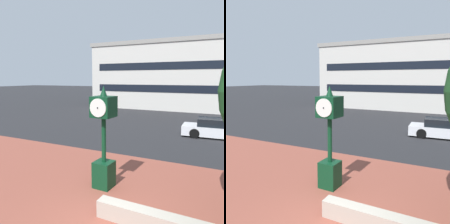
{
  "view_description": "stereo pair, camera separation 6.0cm",
  "coord_description": "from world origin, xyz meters",
  "views": [
    {
      "loc": [
        2.53,
        -4.99,
        3.94
      ],
      "look_at": [
        -1.01,
        2.2,
        2.78
      ],
      "focal_mm": 37.35,
      "sensor_mm": 36.0,
      "label": 1
    },
    {
      "loc": [
        2.58,
        -4.96,
        3.94
      ],
      "look_at": [
        -1.01,
        2.2,
        2.78
      ],
      "focal_mm": 37.35,
      "sensor_mm": 36.0,
      "label": 2
    }
  ],
  "objects": [
    {
      "name": "car_street_mid",
      "position": [
        2.06,
        11.85,
        0.57
      ],
      "size": [
        4.52,
        1.95,
        1.28
      ],
      "rotation": [
        0.0,
        0.0,
        4.75
      ],
      "color": "silver",
      "rests_on": "ground"
    },
    {
      "name": "plaza_brick_paving",
      "position": [
        0.0,
        0.87,
        0.0
      ],
      "size": [
        44.0,
        9.74,
        0.01
      ],
      "primitive_type": "cube",
      "color": "brown",
      "rests_on": "ground"
    },
    {
      "name": "civic_building",
      "position": [
        -2.6,
        28.63,
        4.33
      ],
      "size": [
        23.91,
        11.47,
        8.65
      ],
      "color": "beige",
      "rests_on": "ground"
    },
    {
      "name": "street_clock",
      "position": [
        -1.3,
        2.12,
        1.77
      ],
      "size": [
        0.76,
        0.85,
        3.7
      ],
      "rotation": [
        0.0,
        0.0,
        -0.04
      ],
      "color": "#0C381E",
      "rests_on": "ground"
    },
    {
      "name": "planter_wall",
      "position": [
        1.01,
        0.52,
        0.25
      ],
      "size": [
        3.21,
        0.46,
        0.5
      ],
      "primitive_type": "cube",
      "rotation": [
        0.0,
        0.0,
        -0.02
      ],
      "color": "#ADA393",
      "rests_on": "ground"
    }
  ]
}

